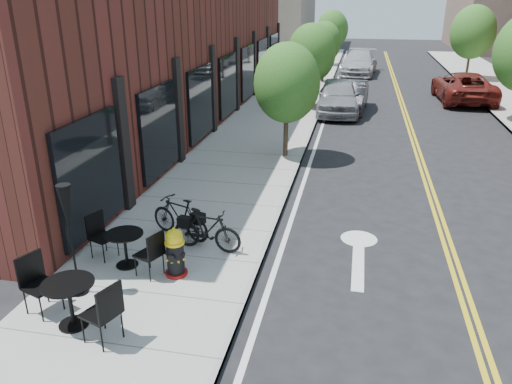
# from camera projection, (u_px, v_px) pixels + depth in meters

# --- Properties ---
(ground) EXTENTS (120.00, 120.00, 0.00)m
(ground) POSITION_uv_depth(u_px,v_px,m) (245.00, 310.00, 9.07)
(ground) COLOR black
(ground) RESTS_ON ground
(sidewalk_near) EXTENTS (4.00, 70.00, 0.12)m
(sidewalk_near) POSITION_uv_depth(u_px,v_px,m) (252.00, 147.00, 18.52)
(sidewalk_near) COLOR #9E9B93
(sidewalk_near) RESTS_ON ground
(building_near) EXTENTS (5.00, 28.00, 7.00)m
(building_near) POSITION_uv_depth(u_px,v_px,m) (170.00, 39.00, 21.73)
(building_near) COLOR #4A2017
(building_near) RESTS_ON ground
(tree_near_a) EXTENTS (2.20, 2.20, 3.81)m
(tree_near_a) POSITION_uv_depth(u_px,v_px,m) (287.00, 83.00, 16.41)
(tree_near_a) COLOR #382B1E
(tree_near_a) RESTS_ON sidewalk_near
(tree_near_b) EXTENTS (2.30, 2.30, 3.98)m
(tree_near_b) POSITION_uv_depth(u_px,v_px,m) (311.00, 53.00, 23.64)
(tree_near_b) COLOR #382B1E
(tree_near_b) RESTS_ON sidewalk_near
(tree_near_c) EXTENTS (2.10, 2.10, 3.67)m
(tree_near_c) POSITION_uv_depth(u_px,v_px,m) (324.00, 42.00, 30.99)
(tree_near_c) COLOR #382B1E
(tree_near_c) RESTS_ON sidewalk_near
(tree_near_d) EXTENTS (2.40, 2.40, 4.11)m
(tree_near_d) POSITION_uv_depth(u_px,v_px,m) (332.00, 29.00, 38.17)
(tree_near_d) COLOR #382B1E
(tree_near_d) RESTS_ON sidewalk_near
(tree_far_c) EXTENTS (2.80, 2.80, 4.62)m
(tree_far_c) POSITION_uv_depth(u_px,v_px,m) (473.00, 32.00, 31.81)
(tree_far_c) COLOR #382B1E
(tree_far_c) RESTS_ON sidewalk_far
(fire_hydrant) EXTENTS (0.48, 0.48, 1.02)m
(fire_hydrant) POSITION_uv_depth(u_px,v_px,m) (175.00, 253.00, 9.81)
(fire_hydrant) COLOR maroon
(fire_hydrant) RESTS_ON sidewalk_near
(bicycle_left) EXTENTS (1.68, 1.04, 0.98)m
(bicycle_left) POSITION_uv_depth(u_px,v_px,m) (180.00, 217.00, 11.35)
(bicycle_left) COLOR black
(bicycle_left) RESTS_ON sidewalk_near
(bicycle_right) EXTENTS (1.63, 0.65, 0.95)m
(bicycle_right) POSITION_uv_depth(u_px,v_px,m) (207.00, 230.00, 10.77)
(bicycle_right) COLOR black
(bicycle_right) RESTS_ON sidewalk_near
(bistro_set_b) EXTENTS (2.04, 1.17, 1.08)m
(bistro_set_b) POSITION_uv_depth(u_px,v_px,m) (70.00, 298.00, 8.26)
(bistro_set_b) COLOR black
(bistro_set_b) RESTS_ON sidewalk_near
(bistro_set_c) EXTENTS (1.81, 1.08, 0.96)m
(bistro_set_c) POSITION_uv_depth(u_px,v_px,m) (125.00, 245.00, 10.13)
(bistro_set_c) COLOR black
(bistro_set_c) RESTS_ON sidewalk_near
(patio_umbrella) EXTENTS (0.35, 0.35, 2.17)m
(patio_umbrella) POSITION_uv_depth(u_px,v_px,m) (68.00, 217.00, 8.81)
(patio_umbrella) COLOR black
(patio_umbrella) RESTS_ON sidewalk_near
(parked_car_a) EXTENTS (2.10, 4.87, 1.64)m
(parked_car_a) POSITION_uv_depth(u_px,v_px,m) (338.00, 96.00, 23.61)
(parked_car_a) COLOR gray
(parked_car_a) RESTS_ON ground
(parked_car_b) EXTENTS (1.83, 4.44, 1.43)m
(parked_car_b) POSITION_uv_depth(u_px,v_px,m) (350.00, 97.00, 24.08)
(parked_car_b) COLOR black
(parked_car_b) RESTS_ON ground
(parked_car_c) EXTENTS (2.76, 5.80, 1.63)m
(parked_car_c) POSITION_uv_depth(u_px,v_px,m) (359.00, 63.00, 35.07)
(parked_car_c) COLOR #B1B1B6
(parked_car_c) RESTS_ON ground
(parked_car_far) EXTENTS (2.81, 5.69, 1.55)m
(parked_car_far) POSITION_uv_depth(u_px,v_px,m) (463.00, 87.00, 26.25)
(parked_car_far) COLOR maroon
(parked_car_far) RESTS_ON ground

